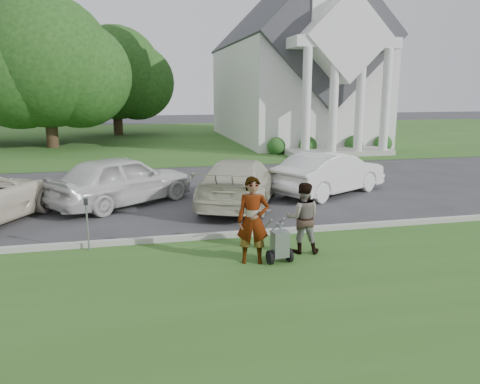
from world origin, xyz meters
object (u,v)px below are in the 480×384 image
object	(u,v)px
parking_meter_near	(87,217)
tree_left	(46,68)
church	(293,59)
car_b	(122,180)
tree_back	(115,77)
person_left	(253,221)
car_d	(330,173)
person_right	(303,218)
car_c	(240,182)
striping_cart	(280,245)

from	to	relation	value
parking_meter_near	tree_left	bearing A→B (deg)	100.71
church	car_b	distance (m)	22.54
tree_back	person_left	distance (m)	31.77
church	car_d	xyz separation A→B (m)	(-4.75, -18.23, -5.16)
person_right	car_c	distance (m)	4.95
striping_cart	car_c	distance (m)	5.49
parking_meter_near	car_c	bearing A→B (deg)	39.01
car_b	car_c	xyz separation A→B (m)	(3.83, -0.87, -0.07)
striping_cart	car_c	size ratio (longest dim) A/B	0.21
person_left	car_b	bearing A→B (deg)	129.53
person_left	person_right	bearing A→B (deg)	31.44
tree_back	striping_cart	bearing A→B (deg)	-82.20
tree_left	car_d	bearing A→B (deg)	-54.36
tree_back	person_right	xyz separation A→B (m)	(5.03, -30.93, -3.89)
tree_back	car_d	distance (m)	26.72
parking_meter_near	car_c	size ratio (longest dim) A/B	0.25
tree_left	car_c	xyz separation A→B (m)	(8.64, -17.99, -4.34)
person_right	church	bearing A→B (deg)	-92.95
car_d	person_right	bearing A→B (deg)	121.69
church	person_left	distance (m)	26.62
person_right	parking_meter_near	size ratio (longest dim) A/B	1.28
person_left	car_b	size ratio (longest dim) A/B	0.39
person_left	car_b	distance (m)	6.86
parking_meter_near	car_d	world-z (taller)	car_d
church	tree_back	distance (m)	14.77
person_left	car_d	size ratio (longest dim) A/B	0.41
person_left	person_right	distance (m)	1.37
tree_left	car_c	size ratio (longest dim) A/B	1.99
tree_back	car_d	size ratio (longest dim) A/B	2.02
tree_left	car_b	size ratio (longest dim) A/B	2.16
striping_cart	car_b	world-z (taller)	car_b
parking_meter_near	car_b	xyz separation A→B (m)	(0.71, 4.55, 0.01)
church	striping_cart	size ratio (longest dim) A/B	21.62
tree_back	car_b	xyz separation A→B (m)	(0.81, -25.12, -3.89)
parking_meter_near	car_b	bearing A→B (deg)	81.07
striping_cart	person_left	world-z (taller)	person_left
car_d	car_c	bearing A→B (deg)	74.48
person_right	car_b	bearing A→B (deg)	-38.58
church	car_b	bearing A→B (deg)	-123.76
tree_left	striping_cart	distance (m)	25.33
striping_cart	parking_meter_near	distance (m)	4.59
tree_back	car_b	world-z (taller)	tree_back
parking_meter_near	car_b	size ratio (longest dim) A/B	0.27
person_left	tree_back	bearing A→B (deg)	111.13
car_c	parking_meter_near	bearing A→B (deg)	62.40
tree_back	striping_cart	xyz separation A→B (m)	(4.31, -31.46, -4.30)
car_b	car_c	distance (m)	3.93
tree_back	car_d	xyz separation A→B (m)	(8.26, -25.10, -3.94)
striping_cart	person_left	bearing A→B (deg)	159.84
striping_cart	parking_meter_near	xyz separation A→B (m)	(-4.21, 1.79, 0.40)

